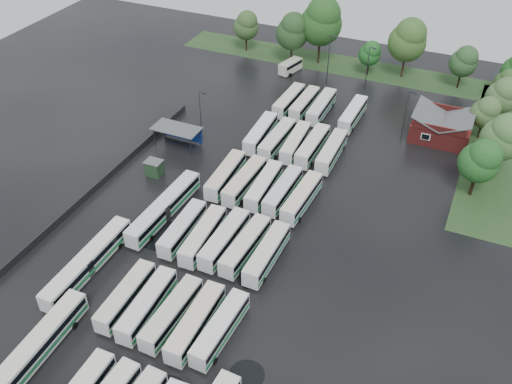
% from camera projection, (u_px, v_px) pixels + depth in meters
% --- Properties ---
extents(ground, '(160.00, 160.00, 0.00)m').
position_uv_depth(ground, '(207.00, 251.00, 78.02)').
color(ground, black).
rests_on(ground, ground).
extents(brick_building, '(10.07, 8.60, 5.39)m').
position_uv_depth(brick_building, '(441.00, 129.00, 100.17)').
color(brick_building, maroon).
rests_on(brick_building, ground).
extents(wash_shed, '(8.20, 4.20, 3.58)m').
position_uv_depth(wash_shed, '(178.00, 130.00, 97.75)').
color(wash_shed, '#2D2D30').
rests_on(wash_shed, ground).
extents(utility_hut, '(2.70, 2.20, 2.62)m').
position_uv_depth(utility_hut, '(154.00, 168.00, 91.60)').
color(utility_hut, '#1A351D').
rests_on(utility_hut, ground).
extents(grass_strip_north, '(80.00, 10.00, 0.01)m').
position_uv_depth(grass_strip_north, '(354.00, 67.00, 124.41)').
color(grass_strip_north, '#223E1A').
rests_on(grass_strip_north, ground).
extents(grass_strip_east, '(10.00, 50.00, 0.01)m').
position_uv_depth(grass_strip_east, '(498.00, 150.00, 98.09)').
color(grass_strip_east, '#223E1A').
rests_on(grass_strip_east, ground).
extents(west_fence, '(0.10, 50.00, 1.20)m').
position_uv_depth(west_fence, '(107.00, 178.00, 90.64)').
color(west_fence, '#2D2D30').
rests_on(west_fence, ground).
extents(bus_r1c0, '(2.54, 10.65, 2.95)m').
position_uv_depth(bus_r1c0, '(126.00, 296.00, 69.39)').
color(bus_r1c0, silver).
rests_on(bus_r1c0, ground).
extents(bus_r1c1, '(2.73, 10.96, 3.03)m').
position_uv_depth(bus_r1c1, '(147.00, 305.00, 68.23)').
color(bus_r1c1, silver).
rests_on(bus_r1c1, ground).
extents(bus_r1c2, '(2.61, 10.84, 3.00)m').
position_uv_depth(bus_r1c2, '(172.00, 313.00, 67.19)').
color(bus_r1c2, silver).
rests_on(bus_r1c2, ground).
extents(bus_r1c3, '(2.56, 11.18, 3.10)m').
position_uv_depth(bus_r1c3, '(196.00, 322.00, 66.04)').
color(bus_r1c3, silver).
rests_on(bus_r1c3, ground).
extents(bus_r1c4, '(2.64, 10.70, 2.96)m').
position_uv_depth(bus_r1c4, '(220.00, 329.00, 65.44)').
color(bus_r1c4, silver).
rests_on(bus_r1c4, ground).
extents(bus_r2c0, '(2.55, 10.69, 2.96)m').
position_uv_depth(bus_r2c0, '(183.00, 228.00, 79.34)').
color(bus_r2c0, silver).
rests_on(bus_r2c0, ground).
extents(bus_r2c1, '(2.86, 11.01, 3.04)m').
position_uv_depth(bus_r2c1, '(203.00, 236.00, 78.05)').
color(bus_r2c1, silver).
rests_on(bus_r2c1, ground).
extents(bus_r2c2, '(2.59, 11.20, 3.11)m').
position_uv_depth(bus_r2c2, '(225.00, 239.00, 77.46)').
color(bus_r2c2, silver).
rests_on(bus_r2c2, ground).
extents(bus_r2c3, '(2.88, 11.14, 3.07)m').
position_uv_depth(bus_r2c3, '(245.00, 246.00, 76.46)').
color(bus_r2c3, silver).
rests_on(bus_r2c3, ground).
extents(bus_r2c4, '(2.41, 10.97, 3.05)m').
position_uv_depth(bus_r2c4, '(267.00, 254.00, 75.24)').
color(bus_r2c4, silver).
rests_on(bus_r2c4, ground).
extents(bus_r3c0, '(2.81, 11.20, 3.09)m').
position_uv_depth(bus_r3c0, '(226.00, 175.00, 89.38)').
color(bus_r3c0, silver).
rests_on(bus_r3c0, ground).
extents(bus_r3c1, '(2.75, 11.25, 3.11)m').
position_uv_depth(bus_r3c1, '(245.00, 181.00, 88.13)').
color(bus_r3c1, silver).
rests_on(bus_r3c1, ground).
extents(bus_r3c2, '(2.64, 10.89, 3.01)m').
position_uv_depth(bus_r3c2, '(264.00, 186.00, 87.23)').
color(bus_r3c2, silver).
rests_on(bus_r3c2, ground).
extents(bus_r3c3, '(2.53, 10.77, 2.98)m').
position_uv_depth(bus_r3c3, '(283.00, 190.00, 86.28)').
color(bus_r3c3, silver).
rests_on(bus_r3c3, ground).
extents(bus_r3c4, '(2.83, 11.12, 3.07)m').
position_uv_depth(bus_r3c4, '(302.00, 198.00, 84.81)').
color(bus_r3c4, silver).
rests_on(bus_r3c4, ground).
extents(bus_r4c0, '(2.91, 11.29, 3.11)m').
position_uv_depth(bus_r4c0, '(261.00, 133.00, 99.30)').
color(bus_r4c0, silver).
rests_on(bus_r4c0, ground).
extents(bus_r4c1, '(2.68, 11.25, 3.11)m').
position_uv_depth(bus_r4c1, '(277.00, 139.00, 97.77)').
color(bus_r4c1, silver).
rests_on(bus_r4c1, ground).
extents(bus_r4c2, '(2.77, 10.86, 3.00)m').
position_uv_depth(bus_r4c2, '(296.00, 142.00, 97.05)').
color(bus_r4c2, silver).
rests_on(bus_r4c2, ground).
extents(bus_r4c3, '(2.54, 11.23, 3.12)m').
position_uv_depth(bus_r4c3, '(312.00, 146.00, 96.06)').
color(bus_r4c3, silver).
rests_on(bus_r4c3, ground).
extents(bus_r4c4, '(2.48, 11.08, 3.08)m').
position_uv_depth(bus_r4c4, '(332.00, 151.00, 94.79)').
color(bus_r4c4, silver).
rests_on(bus_r4c4, ground).
extents(bus_r5c0, '(2.67, 10.91, 3.02)m').
position_uv_depth(bus_r5c0, '(289.00, 101.00, 108.87)').
color(bus_r5c0, silver).
rests_on(bus_r5c0, ground).
extents(bus_r5c1, '(2.50, 10.67, 2.96)m').
position_uv_depth(bus_r5c1, '(304.00, 103.00, 108.06)').
color(bus_r5c1, silver).
rests_on(bus_r5c1, ground).
extents(bus_r5c2, '(2.40, 11.17, 3.11)m').
position_uv_depth(bus_r5c2, '(321.00, 107.00, 106.83)').
color(bus_r5c2, silver).
rests_on(bus_r5c2, ground).
extents(bus_r5c4, '(2.55, 11.00, 3.05)m').
position_uv_depth(bus_r5c4, '(353.00, 114.00, 104.70)').
color(bus_r5c4, silver).
rests_on(bus_r5c4, ground).
extents(artic_bus_west_a, '(2.77, 16.43, 3.04)m').
position_uv_depth(artic_bus_west_a, '(35.00, 350.00, 63.01)').
color(artic_bus_west_a, silver).
rests_on(artic_bus_west_a, ground).
extents(artic_bus_west_b, '(2.89, 16.53, 3.05)m').
position_uv_depth(artic_bus_west_b, '(164.00, 208.00, 82.89)').
color(artic_bus_west_b, silver).
rests_on(artic_bus_west_b, ground).
extents(artic_bus_west_c, '(2.38, 16.47, 3.05)m').
position_uv_depth(artic_bus_west_c, '(88.00, 262.00, 73.95)').
color(artic_bus_west_c, silver).
rests_on(artic_bus_west_c, ground).
extents(minibus, '(3.60, 6.23, 2.56)m').
position_uv_depth(minibus, '(290.00, 66.00, 121.56)').
color(minibus, beige).
rests_on(minibus, ground).
extents(tree_north_0, '(5.74, 5.74, 9.50)m').
position_uv_depth(tree_north_0, '(246.00, 25.00, 127.65)').
color(tree_north_0, '#322017').
rests_on(tree_north_0, ground).
extents(tree_north_1, '(6.97, 6.97, 11.54)m').
position_uv_depth(tree_north_1, '(293.00, 31.00, 121.52)').
color(tree_north_1, '#2F241A').
rests_on(tree_north_1, ground).
extents(tree_north_2, '(8.99, 8.99, 14.90)m').
position_uv_depth(tree_north_2, '(322.00, 21.00, 120.24)').
color(tree_north_2, '#332413').
rests_on(tree_north_2, ground).
extents(tree_north_3, '(4.62, 4.62, 7.65)m').
position_uv_depth(tree_north_3, '(370.00, 53.00, 118.44)').
color(tree_north_3, black).
rests_on(tree_north_3, ground).
extents(tree_north_4, '(7.81, 7.81, 12.93)m').
position_uv_depth(tree_north_4, '(408.00, 40.00, 115.48)').
color(tree_north_4, '#3B281B').
rests_on(tree_north_4, ground).
extents(tree_north_5, '(5.53, 5.53, 9.16)m').
position_uv_depth(tree_north_5, '(464.00, 61.00, 113.02)').
color(tree_north_5, black).
rests_on(tree_north_5, ground).
extents(tree_east_0, '(6.14, 6.14, 10.18)m').
position_uv_depth(tree_east_0, '(481.00, 160.00, 84.05)').
color(tree_east_0, black).
rests_on(tree_east_0, ground).
extents(tree_east_1, '(6.77, 6.77, 11.21)m').
position_uv_depth(tree_east_1, '(504.00, 136.00, 88.07)').
color(tree_east_1, '#312114').
rests_on(tree_east_1, ground).
extents(tree_east_2, '(4.99, 4.99, 8.27)m').
position_uv_depth(tree_east_2, '(486.00, 112.00, 98.01)').
color(tree_east_2, black).
rests_on(tree_east_2, ground).
extents(tree_east_3, '(5.81, 5.81, 9.62)m').
position_uv_depth(tree_east_3, '(504.00, 95.00, 101.09)').
color(tree_east_3, '#372719').
rests_on(tree_east_3, ground).
extents(tree_east_4, '(4.40, 4.37, 7.24)m').
position_uv_depth(tree_east_4, '(506.00, 81.00, 108.66)').
color(tree_east_4, '#311C10').
rests_on(tree_east_4, ground).
extents(lamp_post_ne, '(1.47, 0.29, 9.57)m').
position_uv_depth(lamp_post_ne, '(406.00, 112.00, 97.42)').
color(lamp_post_ne, '#2D2D30').
rests_on(lamp_post_ne, ground).
extents(lamp_post_nw, '(1.41, 0.28, 9.18)m').
position_uv_depth(lamp_post_nw, '(201.00, 112.00, 98.02)').
color(lamp_post_nw, '#2D2D30').
rests_on(lamp_post_nw, ground).
extents(lamp_post_back_w, '(1.61, 0.31, 10.42)m').
position_uv_depth(lamp_post_back_w, '(329.00, 56.00, 114.46)').
color(lamp_post_back_w, '#2D2D30').
rests_on(lamp_post_back_w, ground).
extents(lamp_post_back_e, '(1.39, 0.27, 9.03)m').
position_uv_depth(lamp_post_back_e, '(368.00, 65.00, 113.00)').
color(lamp_post_back_e, '#2D2D30').
rests_on(lamp_post_back_e, ground).
extents(puddle_0, '(3.70, 3.70, 0.01)m').
position_uv_depth(puddle_0, '(116.00, 375.00, 62.45)').
color(puddle_0, black).
rests_on(puddle_0, ground).
extents(puddle_2, '(6.45, 6.45, 0.01)m').
position_uv_depth(puddle_2, '(161.00, 235.00, 80.64)').
color(puddle_2, black).
rests_on(puddle_2, ground).
extents(puddle_3, '(3.45, 3.45, 0.01)m').
position_uv_depth(puddle_3, '(250.00, 280.00, 73.81)').
color(puddle_3, black).
rests_on(puddle_3, ground).
extents(puddle_4, '(4.06, 4.06, 0.01)m').
position_uv_depth(puddle_4, '(247.00, 375.00, 62.39)').
color(puddle_4, black).
rests_on(puddle_4, ground).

